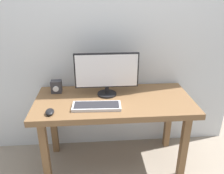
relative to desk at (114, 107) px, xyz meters
name	(u,v)px	position (x,y,z in m)	size (l,w,h in m)	color
ground_plane	(114,162)	(0.00, 0.00, -0.63)	(6.00, 6.00, 0.00)	gray
wall_back	(111,5)	(0.00, 0.37, 0.87)	(2.62, 0.04, 3.00)	silver
desk	(114,107)	(0.00, 0.00, 0.00)	(1.42, 0.65, 0.72)	brown
monitor	(107,73)	(-0.06, 0.11, 0.30)	(0.58, 0.18, 0.40)	black
keyboard_primary	(97,106)	(-0.16, -0.15, 0.10)	(0.41, 0.17, 0.03)	silver
mouse	(50,112)	(-0.53, -0.22, 0.10)	(0.07, 0.10, 0.04)	black
audio_controller	(56,87)	(-0.53, 0.19, 0.15)	(0.10, 0.09, 0.12)	#333338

